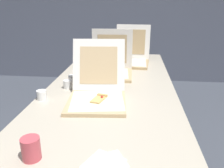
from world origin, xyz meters
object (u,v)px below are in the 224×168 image
cup_printed_front (31,149)px  cup_white_near_left (42,95)px  pizza_box_middle (111,69)px  cup_white_mid (73,79)px  table (112,89)px  pizza_box_back (131,58)px  cup_white_near_center (68,84)px  pizza_box_front (97,93)px  napkin_pile (106,163)px

cup_printed_front → cup_white_near_left: bearing=108.1°
pizza_box_middle → cup_white_mid: bearing=-139.5°
table → pizza_box_back: bearing=78.8°
pizza_box_middle → cup_white_near_left: bearing=-124.5°
cup_white_near_center → cup_white_near_left: size_ratio=1.00×
pizza_box_middle → pizza_box_back: (0.16, 0.41, -0.00)m
pizza_box_front → cup_white_near_left: pizza_box_front is taller
pizza_box_middle → cup_printed_front: bearing=-100.4°
cup_white_near_left → cup_white_mid: same height
pizza_box_front → cup_white_near_left: bearing=177.4°
pizza_box_middle → pizza_box_back: 0.44m
pizza_box_back → cup_white_near_left: (-0.55, -1.00, -0.02)m
table → pizza_box_back: (0.13, 0.65, 0.10)m
napkin_pile → cup_white_near_center: bearing=115.5°
cup_white_near_left → napkin_pile: bearing=-50.0°
pizza_box_back → napkin_pile: (-0.05, -1.59, -0.05)m
table → napkin_pile: 0.94m
table → cup_white_near_left: (-0.42, -0.34, 0.08)m
table → pizza_box_middle: pizza_box_middle is taller
cup_white_near_center → cup_white_near_left: (-0.11, -0.22, 0.00)m
pizza_box_back → cup_white_mid: 0.78m
pizza_box_front → table: bearing=75.3°
pizza_box_front → cup_white_near_center: bearing=135.7°
pizza_box_front → cup_printed_front: pizza_box_front is taller
pizza_box_middle → table: bearing=-83.9°
pizza_box_front → pizza_box_middle: size_ratio=1.35×
table → cup_white_mid: (-0.31, 0.00, 0.08)m
table → cup_white_mid: 0.32m
pizza_box_back → napkin_pile: pizza_box_back is taller
cup_white_near_left → cup_white_mid: size_ratio=1.00×
cup_white_mid → pizza_box_front: bearing=-53.2°
pizza_box_back → napkin_pile: 1.59m
pizza_box_middle → pizza_box_back: size_ratio=0.85×
cup_white_near_left → pizza_box_front: bearing=2.0°
table → cup_printed_front: (-0.23, -0.94, 0.09)m
cup_white_mid → pizza_box_back: bearing=56.2°
pizza_box_front → cup_white_mid: (-0.25, 0.33, -0.02)m
pizza_box_middle → pizza_box_back: bearing=67.6°
pizza_box_back → cup_white_mid: pizza_box_back is taller
pizza_box_back → pizza_box_front: bearing=-95.9°
cup_white_near_left → pizza_box_middle: bearing=56.5°
pizza_box_front → cup_printed_front: 0.63m
pizza_box_middle → cup_white_mid: pizza_box_middle is taller
pizza_box_back → cup_white_near_center: bearing=-114.7°
cup_white_near_center → napkin_pile: (0.39, -0.81, -0.03)m
pizza_box_front → cup_white_near_center: (-0.25, 0.21, -0.02)m
cup_white_near_center → napkin_pile: 0.90m
pizza_box_back → cup_white_near_left: size_ratio=7.03×
pizza_box_middle → pizza_box_back: pizza_box_middle is taller
pizza_box_back → cup_white_near_left: bearing=-114.0°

